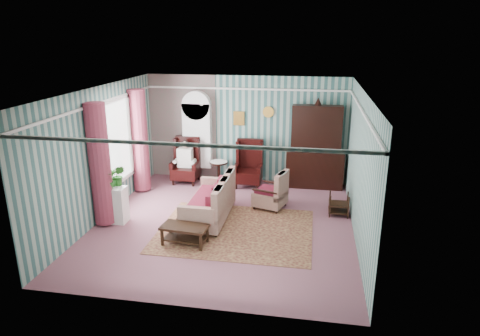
% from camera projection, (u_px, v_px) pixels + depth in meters
% --- Properties ---
extents(floor, '(6.00, 6.00, 0.00)m').
position_uv_depth(floor, '(224.00, 224.00, 9.34)').
color(floor, '#7F4A53').
rests_on(floor, ground).
extents(room_shell, '(5.53, 6.02, 2.91)m').
position_uv_depth(room_shell, '(196.00, 131.00, 9.00)').
color(room_shell, '#335E5A').
rests_on(room_shell, ground).
extents(bookcase, '(0.80, 0.28, 2.24)m').
position_uv_depth(bookcase, '(197.00, 140.00, 11.89)').
color(bookcase, white).
rests_on(bookcase, floor).
extents(dresser_hutch, '(1.50, 0.56, 2.36)m').
position_uv_depth(dresser_hutch, '(316.00, 144.00, 11.23)').
color(dresser_hutch, black).
rests_on(dresser_hutch, floor).
extents(wingback_left, '(0.76, 0.80, 1.25)m').
position_uv_depth(wingback_left, '(185.00, 161.00, 11.71)').
color(wingback_left, black).
rests_on(wingback_left, floor).
extents(wingback_right, '(0.76, 0.80, 1.25)m').
position_uv_depth(wingback_right, '(248.00, 164.00, 11.43)').
color(wingback_right, black).
rests_on(wingback_right, floor).
extents(seated_woman, '(0.44, 0.40, 1.18)m').
position_uv_depth(seated_woman, '(185.00, 162.00, 11.72)').
color(seated_woman, silver).
rests_on(seated_woman, floor).
extents(round_side_table, '(0.50, 0.50, 0.60)m').
position_uv_depth(round_side_table, '(219.00, 172.00, 11.80)').
color(round_side_table, black).
rests_on(round_side_table, floor).
extents(nest_table, '(0.45, 0.38, 0.54)m').
position_uv_depth(nest_table, '(339.00, 204.00, 9.70)').
color(nest_table, black).
rests_on(nest_table, floor).
extents(plant_stand, '(0.55, 0.35, 0.80)m').
position_uv_depth(plant_stand, '(114.00, 205.00, 9.33)').
color(plant_stand, silver).
rests_on(plant_stand, floor).
extents(rug, '(3.20, 2.60, 0.01)m').
position_uv_depth(rug, '(235.00, 230.00, 9.01)').
color(rug, '#511E1B').
rests_on(rug, floor).
extents(sofa, '(0.98, 1.96, 1.02)m').
position_uv_depth(sofa, '(208.00, 197.00, 9.44)').
color(sofa, beige).
rests_on(sofa, floor).
extents(floral_armchair, '(0.91, 0.93, 0.97)m').
position_uv_depth(floral_armchair, '(270.00, 188.00, 10.06)').
color(floral_armchair, '#C4B498').
rests_on(floral_armchair, floor).
extents(coffee_table, '(0.95, 0.55, 0.39)m').
position_uv_depth(coffee_table, '(185.00, 235.00, 8.38)').
color(coffee_table, black).
rests_on(coffee_table, floor).
extents(potted_plant_a, '(0.40, 0.36, 0.41)m').
position_uv_depth(potted_plant_a, '(109.00, 180.00, 9.04)').
color(potted_plant_a, '#184E1C').
rests_on(potted_plant_a, plant_stand).
extents(potted_plant_b, '(0.27, 0.22, 0.46)m').
position_uv_depth(potted_plant_b, '(119.00, 176.00, 9.25)').
color(potted_plant_b, '#19531C').
rests_on(potted_plant_b, plant_stand).
extents(potted_plant_c, '(0.21, 0.21, 0.37)m').
position_uv_depth(potted_plant_c, '(113.00, 178.00, 9.25)').
color(potted_plant_c, '#244E18').
rests_on(potted_plant_c, plant_stand).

